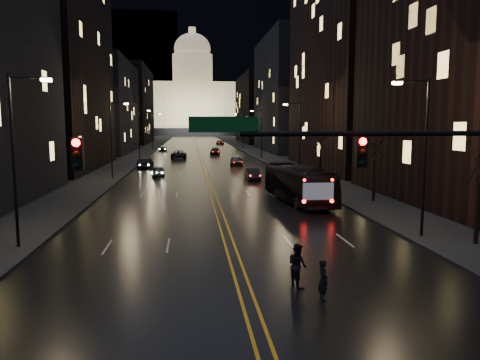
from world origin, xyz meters
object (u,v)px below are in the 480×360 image
object	(u,v)px
oncoming_car_a	(158,171)
receding_car_a	(253,174)
pedestrian_b	(297,265)
traffic_signal	(430,166)
pedestrian_a	(323,280)
bus	(298,184)
oncoming_car_b	(145,163)

from	to	relation	value
oncoming_car_a	receding_car_a	xyz separation A→B (m)	(11.08, -4.58, 0.03)
receding_car_a	pedestrian_b	distance (m)	35.41
traffic_signal	pedestrian_a	distance (m)	5.55
pedestrian_a	bus	bearing A→B (deg)	-17.81
pedestrian_b	oncoming_car_a	bearing A→B (deg)	-9.44
oncoming_car_a	oncoming_car_b	world-z (taller)	oncoming_car_b
receding_car_a	bus	bearing A→B (deg)	-82.77
traffic_signal	pedestrian_a	world-z (taller)	traffic_signal
receding_car_a	pedestrian_b	bearing A→B (deg)	-93.82
receding_car_a	pedestrian_a	bearing A→B (deg)	-92.67
oncoming_car_a	receding_car_a	world-z (taller)	receding_car_a
oncoming_car_b	pedestrian_a	world-z (taller)	pedestrian_a
oncoming_car_b	bus	bearing A→B (deg)	123.72
pedestrian_a	pedestrian_b	xyz separation A→B (m)	(-0.61, 1.53, 0.12)
bus	pedestrian_b	world-z (taller)	bus
bus	pedestrian_b	distance (m)	20.29
traffic_signal	oncoming_car_b	distance (m)	55.89
bus	pedestrian_a	bearing A→B (deg)	-108.11
traffic_signal	oncoming_car_b	bearing A→B (deg)	104.98
oncoming_car_b	receding_car_a	size ratio (longest dim) A/B	1.07
oncoming_car_b	receding_car_a	distance (m)	20.65
bus	oncoming_car_a	xyz separation A→B (m)	(-12.79, 20.13, -0.86)
traffic_signal	oncoming_car_a	world-z (taller)	traffic_signal
oncoming_car_a	bus	bearing A→B (deg)	117.78
oncoming_car_a	oncoming_car_b	size ratio (longest dim) A/B	0.87
oncoming_car_b	receding_car_a	bearing A→B (deg)	138.71
oncoming_car_b	pedestrian_a	bearing A→B (deg)	109.63
pedestrian_b	oncoming_car_b	bearing A→B (deg)	-9.12
pedestrian_a	traffic_signal	bearing A→B (deg)	-122.18
bus	oncoming_car_a	size ratio (longest dim) A/B	2.81
oncoming_car_a	pedestrian_b	xyz separation A→B (m)	(8.12, -39.87, 0.23)
bus	receding_car_a	bearing A→B (deg)	88.93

